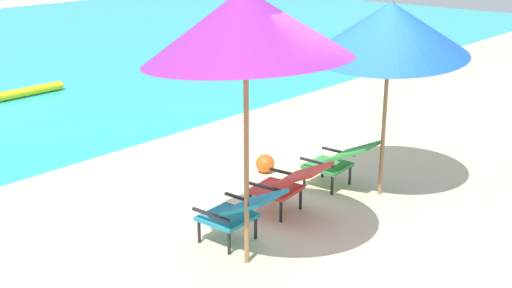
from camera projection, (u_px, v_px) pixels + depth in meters
ground_plane at (90, 142)px, 10.17m from camera, size 40.00×40.00×0.00m
swim_buoy at (26, 92)px, 12.84m from camera, size 1.60×0.18×0.18m
lounge_chair_left at (240, 210)px, 6.77m from camera, size 0.58×0.90×0.68m
lounge_chair_center at (289, 183)px, 7.51m from camera, size 0.64×0.94×0.68m
lounge_chair_right at (340, 159)px, 8.26m from camera, size 0.59×0.91×0.68m
beach_umbrella_left at (246, 25)px, 5.80m from camera, size 2.02×2.06×2.77m
beach_umbrella_right at (390, 29)px, 7.56m from camera, size 2.33×2.29×2.49m
beach_ball at (265, 164)px, 8.90m from camera, size 0.26×0.26×0.26m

